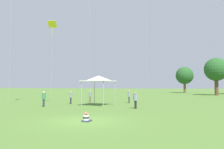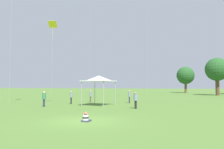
# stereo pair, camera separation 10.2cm
# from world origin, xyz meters

# --- Properties ---
(ground_plane) EXTENTS (300.00, 300.00, 0.00)m
(ground_plane) POSITION_xyz_m (0.00, 0.00, 0.00)
(ground_plane) COLOR #4C702D
(seated_toddler) EXTENTS (0.51, 0.60, 0.57)m
(seated_toddler) POSITION_xyz_m (0.19, -0.32, 0.22)
(seated_toddler) COLOR #383D56
(seated_toddler) RESTS_ON ground
(person_standing_0) EXTENTS (0.31, 0.31, 1.54)m
(person_standing_0) POSITION_xyz_m (-6.48, 11.09, 0.93)
(person_standing_0) COLOR black
(person_standing_0) RESTS_ON ground
(person_standing_1) EXTENTS (0.52, 0.52, 1.59)m
(person_standing_1) POSITION_xyz_m (-7.66, 7.22, 0.94)
(person_standing_1) COLOR #282D42
(person_standing_1) RESTS_ON ground
(person_standing_2) EXTENTS (0.43, 0.43, 1.53)m
(person_standing_2) POSITION_xyz_m (-5.19, 14.09, 0.92)
(person_standing_2) COLOR brown
(person_standing_2) RESTS_ON ground
(person_standing_3) EXTENTS (0.41, 0.41, 1.60)m
(person_standing_3) POSITION_xyz_m (-0.01, 14.22, 0.97)
(person_standing_3) COLOR #282D42
(person_standing_3) RESTS_ON ground
(person_standing_4) EXTENTS (0.40, 0.40, 1.58)m
(person_standing_4) POSITION_xyz_m (1.85, 7.91, 0.92)
(person_standing_4) COLOR black
(person_standing_4) RESTS_ON ground
(canopy_tent) EXTENTS (3.52, 3.52, 3.28)m
(canopy_tent) POSITION_xyz_m (-2.55, 9.86, 2.95)
(canopy_tent) COLOR white
(canopy_tent) RESTS_ON ground
(kite_3) EXTENTS (1.17, 1.03, 9.93)m
(kite_3) POSITION_xyz_m (-8.66, 10.34, 9.34)
(kite_3) COLOR yellow
(kite_3) RESTS_ON ground
(distant_tree_1) EXTENTS (5.24, 5.24, 7.87)m
(distant_tree_1) POSITION_xyz_m (8.76, 56.48, 5.21)
(distant_tree_1) COLOR brown
(distant_tree_1) RESTS_ON ground
(distant_tree_2) EXTENTS (5.20, 5.20, 8.45)m
(distant_tree_2) POSITION_xyz_m (14.74, 40.65, 5.77)
(distant_tree_2) COLOR brown
(distant_tree_2) RESTS_ON ground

